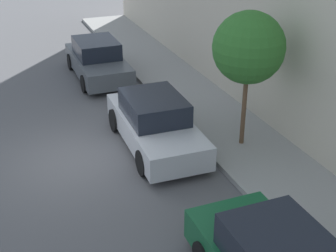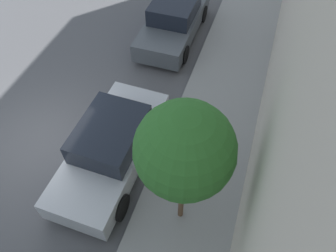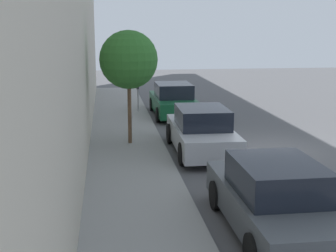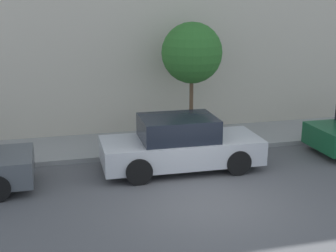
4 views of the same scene
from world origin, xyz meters
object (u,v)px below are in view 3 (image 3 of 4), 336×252
(parking_meter_near, at_px, (138,93))
(street_tree, at_px, (129,60))
(parked_sedan_nearest, at_px, (173,100))
(parked_sedan_third, at_px, (275,200))
(parked_sedan_second, at_px, (202,131))

(parking_meter_near, height_order, street_tree, street_tree)
(parked_sedan_nearest, distance_m, parked_sedan_third, 12.90)
(street_tree, bearing_deg, parking_meter_near, -96.59)
(parked_sedan_second, xyz_separation_m, parking_meter_near, (1.60, -7.24, 0.28))
(parked_sedan_third, distance_m, street_tree, 8.10)
(parked_sedan_second, height_order, parking_meter_near, parked_sedan_second)
(parked_sedan_second, bearing_deg, parked_sedan_nearest, -90.09)
(street_tree, bearing_deg, parked_sedan_second, 155.90)
(parked_sedan_second, relative_size, street_tree, 1.17)
(parked_sedan_nearest, height_order, parked_sedan_second, same)
(parked_sedan_second, relative_size, parked_sedan_third, 1.01)
(parked_sedan_second, relative_size, parking_meter_near, 3.27)
(parked_sedan_nearest, height_order, parked_sedan_third, same)
(parked_sedan_nearest, xyz_separation_m, street_tree, (2.33, 5.55, 2.30))
(parked_sedan_nearest, xyz_separation_m, parked_sedan_second, (0.01, 6.59, -0.00))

